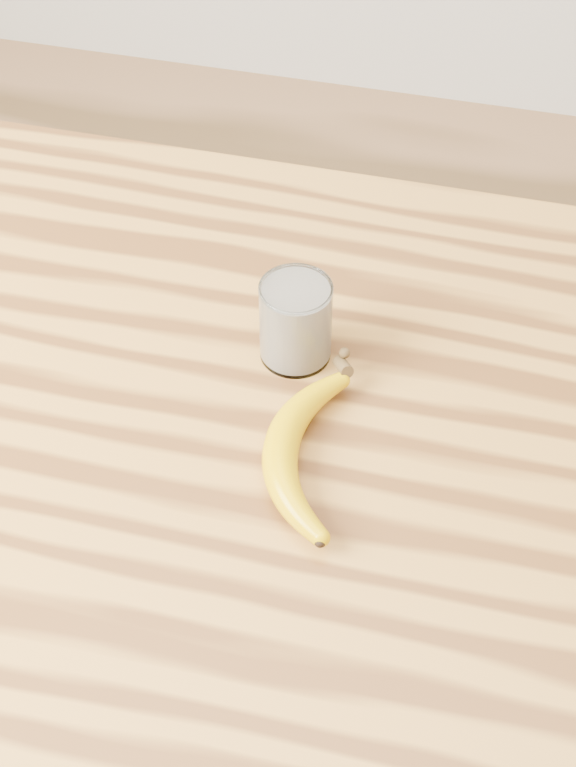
# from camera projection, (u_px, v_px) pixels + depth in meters

# --- Properties ---
(table) EXTENTS (1.20, 0.80, 0.90)m
(table) POSITION_uv_depth(u_px,v_px,m) (259.00, 495.00, 1.12)
(table) COLOR #A7702E
(table) RESTS_ON ground
(smoothie_glass) EXTENTS (0.07, 0.07, 0.09)m
(smoothie_glass) POSITION_uv_depth(u_px,v_px,m) (296.00, 321.00, 1.05)
(smoothie_glass) COLOR white
(smoothie_glass) RESTS_ON table
(banana) EXTENTS (0.13, 0.28, 0.03)m
(banana) POSITION_uv_depth(u_px,v_px,m) (280.00, 449.00, 0.98)
(banana) COLOR #CE9D00
(banana) RESTS_ON table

